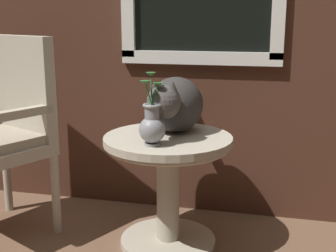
{
  "coord_description": "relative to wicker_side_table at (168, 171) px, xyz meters",
  "views": [
    {
      "loc": [
        0.61,
        -1.76,
        1.1
      ],
      "look_at": [
        0.13,
        0.27,
        0.6
      ],
      "focal_mm": 48.93,
      "sensor_mm": 36.0,
      "label": 1
    }
  ],
  "objects": [
    {
      "name": "cat",
      "position": [
        0.01,
        0.09,
        0.31
      ],
      "size": [
        0.28,
        0.63,
        0.28
      ],
      "color": "#33302D",
      "rests_on": "wicker_side_table"
    },
    {
      "name": "wicker_chair",
      "position": [
        -0.86,
        -0.05,
        0.18
      ],
      "size": [
        0.66,
        0.65,
        1.01
      ],
      "color": "#B2A893",
      "rests_on": "ground_plane"
    },
    {
      "name": "wicker_side_table",
      "position": [
        0.0,
        0.0,
        0.0
      ],
      "size": [
        0.61,
        0.61,
        0.55
      ],
      "color": "#B2A893",
      "rests_on": "ground_plane"
    },
    {
      "name": "pewter_vase_with_ivy",
      "position": [
        -0.03,
        -0.17,
        0.27
      ],
      "size": [
        0.12,
        0.12,
        0.32
      ],
      "color": "gray",
      "rests_on": "wicker_side_table"
    }
  ]
}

